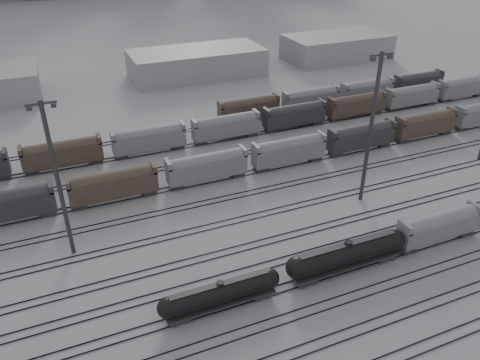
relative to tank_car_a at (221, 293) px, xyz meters
name	(u,v)px	position (x,y,z in m)	size (l,w,h in m)	color
ground	(346,275)	(18.14, -1.00, -2.31)	(900.00, 900.00, 0.00)	#A8A8AC
tracks	(287,210)	(18.14, 16.50, -2.23)	(220.00, 71.50, 0.16)	black
tank_car_a	(221,293)	(0.00, 0.00, 0.00)	(16.17, 2.69, 4.00)	#27272A
tank_car_b	(347,254)	(18.64, 0.00, 0.37)	(18.75, 3.12, 4.63)	#27272A
hopper_car_a	(439,225)	(34.91, 0.00, 0.76)	(13.90, 2.76, 4.97)	#27272A
light_mast_b	(57,178)	(-16.09, 18.80, 10.23)	(3.78, 0.61, 23.64)	#373739
light_mast_c	(371,127)	(31.71, 14.63, 11.40)	(4.13, 0.66, 25.84)	#373739
bg_string_near	(289,152)	(26.14, 31.00, 0.49)	(151.00, 3.00, 5.60)	gray
bg_string_mid	(294,116)	(36.14, 47.00, 0.49)	(151.00, 3.00, 5.60)	#27272A
bg_string_far	(339,96)	(53.64, 55.00, 0.49)	(66.00, 3.00, 5.60)	brown
warehouse_mid	(197,63)	(28.14, 94.00, 1.69)	(40.00, 18.00, 8.00)	#959597
warehouse_right	(337,47)	(78.14, 94.00, 1.69)	(35.00, 18.00, 8.00)	#959597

